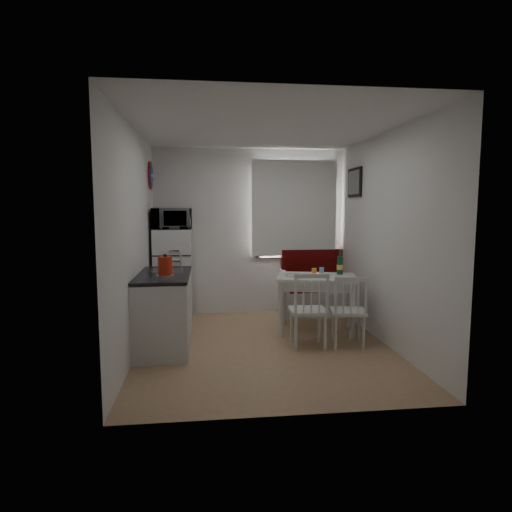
{
  "coord_description": "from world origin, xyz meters",
  "views": [
    {
      "loc": [
        -0.69,
        -5.0,
        1.68
      ],
      "look_at": [
        -0.04,
        0.5,
        1.06
      ],
      "focal_mm": 30.0,
      "sensor_mm": 36.0,
      "label": 1
    }
  ],
  "objects_px": {
    "dining_table": "(317,282)",
    "kettle": "(165,266)",
    "chair_left": "(310,302)",
    "chair_right": "(351,303)",
    "microwave": "(172,219)",
    "kitchen_counter": "(165,310)",
    "fridge": "(173,275)",
    "bench": "(325,293)",
    "wine_bottle": "(340,262)"
  },
  "relations": [
    {
      "from": "dining_table",
      "to": "kettle",
      "type": "distance_m",
      "value": 2.07
    },
    {
      "from": "dining_table",
      "to": "chair_left",
      "type": "distance_m",
      "value": 0.72
    },
    {
      "from": "chair_right",
      "to": "microwave",
      "type": "height_order",
      "value": "microwave"
    },
    {
      "from": "kitchen_counter",
      "to": "microwave",
      "type": "relative_size",
      "value": 2.35
    },
    {
      "from": "kitchen_counter",
      "to": "fridge",
      "type": "xyz_separation_m",
      "value": [
        0.02,
        1.24,
        0.23
      ]
    },
    {
      "from": "bench",
      "to": "chair_left",
      "type": "height_order",
      "value": "bench"
    },
    {
      "from": "dining_table",
      "to": "chair_left",
      "type": "height_order",
      "value": "chair_left"
    },
    {
      "from": "dining_table",
      "to": "microwave",
      "type": "distance_m",
      "value": 2.29
    },
    {
      "from": "microwave",
      "to": "wine_bottle",
      "type": "distance_m",
      "value": 2.49
    },
    {
      "from": "chair_left",
      "to": "dining_table",
      "type": "bearing_deg",
      "value": 72.19
    },
    {
      "from": "microwave",
      "to": "kettle",
      "type": "relative_size",
      "value": 2.17
    },
    {
      "from": "kitchen_counter",
      "to": "dining_table",
      "type": "relative_size",
      "value": 1.12
    },
    {
      "from": "wine_bottle",
      "to": "kitchen_counter",
      "type": "bearing_deg",
      "value": -168.64
    },
    {
      "from": "wine_bottle",
      "to": "fridge",
      "type": "bearing_deg",
      "value": 161.42
    },
    {
      "from": "kitchen_counter",
      "to": "kettle",
      "type": "height_order",
      "value": "kitchen_counter"
    },
    {
      "from": "kitchen_counter",
      "to": "chair_left",
      "type": "relative_size",
      "value": 2.66
    },
    {
      "from": "kitchen_counter",
      "to": "fridge",
      "type": "bearing_deg",
      "value": 89.1
    },
    {
      "from": "dining_table",
      "to": "chair_right",
      "type": "xyz_separation_m",
      "value": [
        0.25,
        -0.66,
        -0.15
      ]
    },
    {
      "from": "chair_left",
      "to": "bench",
      "type": "bearing_deg",
      "value": 71.27
    },
    {
      "from": "kitchen_counter",
      "to": "dining_table",
      "type": "height_order",
      "value": "kitchen_counter"
    },
    {
      "from": "wine_bottle",
      "to": "microwave",
      "type": "bearing_deg",
      "value": 162.54
    },
    {
      "from": "bench",
      "to": "dining_table",
      "type": "height_order",
      "value": "bench"
    },
    {
      "from": "wine_bottle",
      "to": "chair_right",
      "type": "bearing_deg",
      "value": -97.5
    },
    {
      "from": "microwave",
      "to": "kettle",
      "type": "height_order",
      "value": "microwave"
    },
    {
      "from": "chair_left",
      "to": "wine_bottle",
      "type": "relative_size",
      "value": 1.45
    },
    {
      "from": "kitchen_counter",
      "to": "kettle",
      "type": "xyz_separation_m",
      "value": [
        0.05,
        -0.31,
        0.57
      ]
    },
    {
      "from": "fridge",
      "to": "microwave",
      "type": "xyz_separation_m",
      "value": [
        0.0,
        -0.05,
        0.84
      ]
    },
    {
      "from": "bench",
      "to": "fridge",
      "type": "height_order",
      "value": "fridge"
    },
    {
      "from": "kitchen_counter",
      "to": "chair_right",
      "type": "distance_m",
      "value": 2.25
    },
    {
      "from": "kitchen_counter",
      "to": "bench",
      "type": "distance_m",
      "value": 2.74
    },
    {
      "from": "chair_right",
      "to": "fridge",
      "type": "xyz_separation_m",
      "value": [
        -2.21,
        1.54,
        0.15
      ]
    },
    {
      "from": "dining_table",
      "to": "wine_bottle",
      "type": "distance_m",
      "value": 0.45
    },
    {
      "from": "kitchen_counter",
      "to": "microwave",
      "type": "xyz_separation_m",
      "value": [
        0.02,
        1.19,
        1.07
      ]
    },
    {
      "from": "bench",
      "to": "dining_table",
      "type": "distance_m",
      "value": 1.12
    },
    {
      "from": "kitchen_counter",
      "to": "bench",
      "type": "bearing_deg",
      "value": 29.68
    },
    {
      "from": "fridge",
      "to": "kettle",
      "type": "xyz_separation_m",
      "value": [
        0.03,
        -1.56,
        0.34
      ]
    },
    {
      "from": "bench",
      "to": "wine_bottle",
      "type": "bearing_deg",
      "value": -93.38
    },
    {
      "from": "microwave",
      "to": "kettle",
      "type": "xyz_separation_m",
      "value": [
        0.03,
        -1.51,
        -0.5
      ]
    },
    {
      "from": "kitchen_counter",
      "to": "fridge",
      "type": "height_order",
      "value": "fridge"
    },
    {
      "from": "microwave",
      "to": "bench",
      "type": "bearing_deg",
      "value": 3.95
    },
    {
      "from": "fridge",
      "to": "chair_left",
      "type": "bearing_deg",
      "value": -42.04
    },
    {
      "from": "chair_left",
      "to": "chair_right",
      "type": "distance_m",
      "value": 0.5
    },
    {
      "from": "fridge",
      "to": "chair_right",
      "type": "bearing_deg",
      "value": -34.81
    },
    {
      "from": "kitchen_counter",
      "to": "kettle",
      "type": "bearing_deg",
      "value": -81.03
    },
    {
      "from": "kitchen_counter",
      "to": "wine_bottle",
      "type": "relative_size",
      "value": 3.87
    },
    {
      "from": "bench",
      "to": "chair_left",
      "type": "bearing_deg",
      "value": -111.53
    },
    {
      "from": "bench",
      "to": "kettle",
      "type": "xyz_separation_m",
      "value": [
        -2.33,
        -1.67,
        0.69
      ]
    },
    {
      "from": "kitchen_counter",
      "to": "chair_left",
      "type": "distance_m",
      "value": 1.76
    },
    {
      "from": "fridge",
      "to": "dining_table",
      "type": "bearing_deg",
      "value": -24.1
    },
    {
      "from": "bench",
      "to": "chair_left",
      "type": "relative_size",
      "value": 2.87
    }
  ]
}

